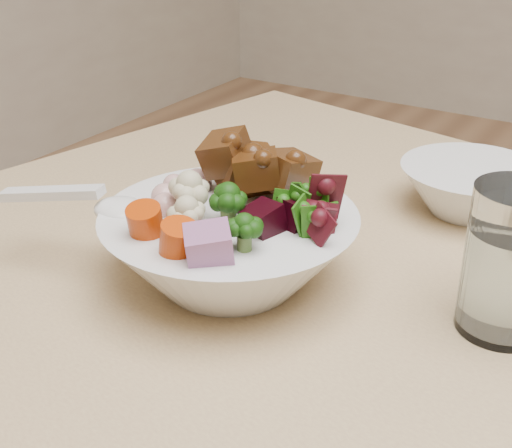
% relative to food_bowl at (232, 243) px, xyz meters
% --- Properties ---
extents(food_bowl, '(0.24, 0.24, 0.13)m').
position_rel_food_bowl_xyz_m(food_bowl, '(0.00, 0.00, 0.00)').
color(food_bowl, white).
rests_on(food_bowl, dining_table).
extents(soup_spoon, '(0.16, 0.07, 0.03)m').
position_rel_food_bowl_xyz_m(soup_spoon, '(-0.11, -0.05, 0.03)').
color(soup_spoon, white).
rests_on(soup_spoon, food_bowl).
extents(water_glass, '(0.08, 0.08, 0.13)m').
position_rel_food_bowl_xyz_m(water_glass, '(0.24, 0.06, 0.02)').
color(water_glass, silver).
rests_on(water_glass, dining_table).
extents(side_bowl, '(0.16, 0.16, 0.05)m').
position_rel_food_bowl_xyz_m(side_bowl, '(0.14, 0.28, -0.01)').
color(side_bowl, white).
rests_on(side_bowl, dining_table).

